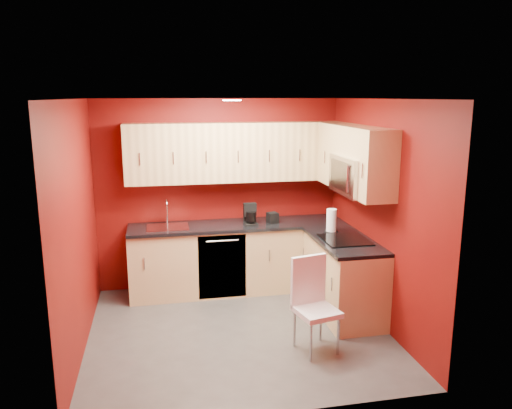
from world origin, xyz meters
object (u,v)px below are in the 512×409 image
object	(u,v)px
paper_towel	(331,221)
dining_chair	(317,306)
napkin_holder	(272,218)
microwave	(357,175)
sink	(168,224)
coffee_maker	(251,214)

from	to	relation	value
paper_towel	dining_chair	distance (m)	1.38
napkin_holder	dining_chair	world-z (taller)	napkin_holder
napkin_holder	paper_towel	distance (m)	0.83
napkin_holder	paper_towel	bearing A→B (deg)	-43.98
microwave	dining_chair	xyz separation A→B (m)	(-0.69, -0.77, -1.18)
napkin_holder	microwave	bearing A→B (deg)	-51.61
sink	paper_towel	size ratio (longest dim) A/B	1.83
napkin_holder	paper_towel	size ratio (longest dim) A/B	0.48
microwave	sink	size ratio (longest dim) A/B	1.46
coffee_maker	napkin_holder	world-z (taller)	coffee_maker
microwave	coffee_maker	distance (m)	1.51
sink	dining_chair	xyz separation A→B (m)	(1.40, -1.77, -0.47)
coffee_maker	dining_chair	distance (m)	1.81
napkin_holder	coffee_maker	bearing A→B (deg)	-173.63
coffee_maker	paper_towel	bearing A→B (deg)	-31.72
paper_towel	sink	bearing A→B (deg)	161.84
paper_towel	coffee_maker	bearing A→B (deg)	148.61
sink	napkin_holder	distance (m)	1.35
dining_chair	paper_towel	bearing A→B (deg)	51.57
coffee_maker	paper_towel	size ratio (longest dim) A/B	0.95
coffee_maker	dining_chair	size ratio (longest dim) A/B	0.28
coffee_maker	napkin_holder	bearing A→B (deg)	6.04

